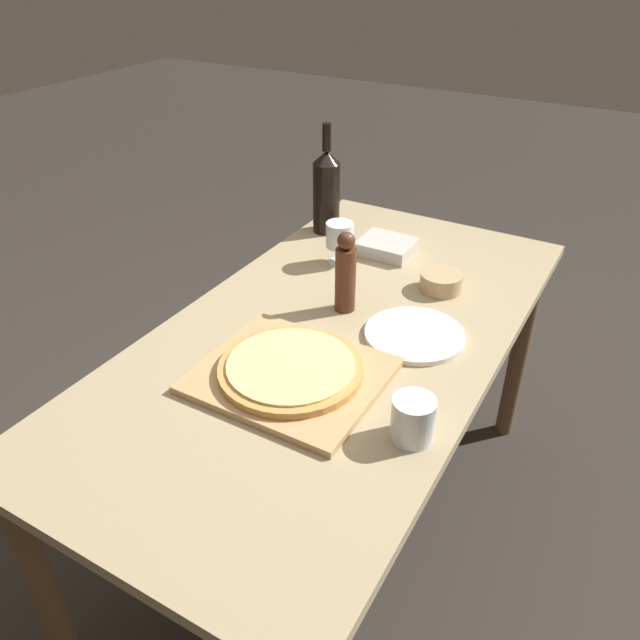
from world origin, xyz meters
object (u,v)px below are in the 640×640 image
object	(u,v)px
pizza	(291,368)
wine_glass	(340,236)
pepper_mill	(345,274)
small_bowl	(441,282)
wine_bottle	(326,190)

from	to	relation	value
pizza	wine_glass	distance (m)	0.58
pizza	pepper_mill	distance (m)	0.33
wine_glass	small_bowl	bearing A→B (deg)	-0.80
wine_bottle	pepper_mill	distance (m)	0.50
wine_bottle	pepper_mill	bearing A→B (deg)	-54.99
pizza	wine_bottle	xyz separation A→B (m)	(-0.32, 0.73, 0.11)
pepper_mill	wine_glass	world-z (taller)	pepper_mill
wine_glass	small_bowl	size ratio (longest dim) A/B	1.11
wine_bottle	wine_glass	world-z (taller)	wine_bottle
pepper_mill	small_bowl	distance (m)	0.30
pepper_mill	small_bowl	world-z (taller)	pepper_mill
pepper_mill	wine_glass	xyz separation A→B (m)	(-0.14, 0.23, -0.02)
pepper_mill	small_bowl	bearing A→B (deg)	50.43
pizza	pepper_mill	size ratio (longest dim) A/B	1.47
wine_glass	pepper_mill	bearing A→B (deg)	-58.46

